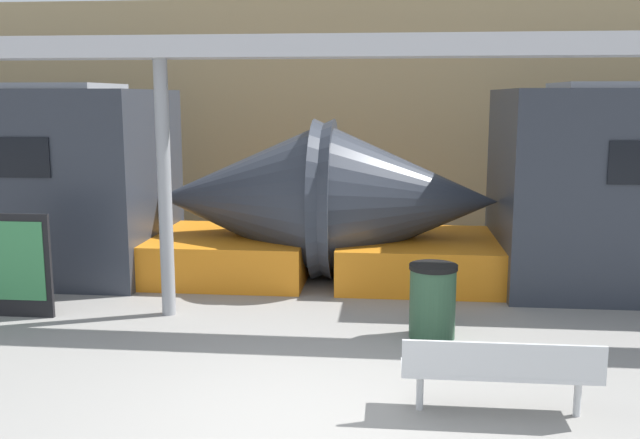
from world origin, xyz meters
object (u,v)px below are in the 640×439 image
(trash_bin, at_px, (433,301))
(poster_board, at_px, (14,265))
(bench_near, at_px, (500,369))
(support_column_near, at_px, (165,190))

(trash_bin, xyz_separation_m, poster_board, (-5.63, 0.29, 0.25))
(poster_board, bearing_deg, bench_near, -22.18)
(support_column_near, bearing_deg, trash_bin, -9.59)
(bench_near, relative_size, trash_bin, 1.97)
(trash_bin, height_order, poster_board, poster_board)
(trash_bin, distance_m, support_column_near, 3.85)
(bench_near, bearing_deg, support_column_near, 145.42)
(bench_near, height_order, poster_board, poster_board)
(trash_bin, bearing_deg, support_column_near, 170.41)
(support_column_near, bearing_deg, bench_near, -34.52)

